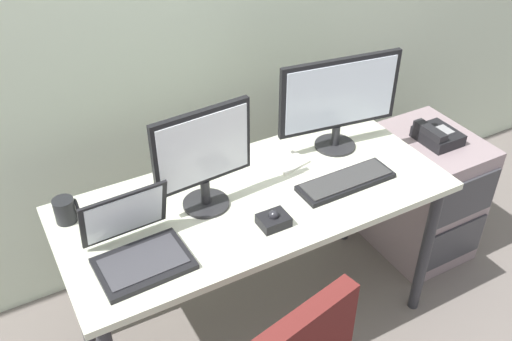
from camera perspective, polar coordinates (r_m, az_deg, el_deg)
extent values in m
plane|color=slate|center=(2.77, 0.00, -14.98)|extent=(8.00, 8.00, 0.00)
cube|color=beige|center=(2.24, 0.00, -2.81)|extent=(1.55, 0.69, 0.03)
cylinder|color=#2D2D33|center=(2.68, 16.71, -7.74)|extent=(0.05, 0.05, 0.73)
cylinder|color=#2D2D33|center=(2.54, -17.78, -10.79)|extent=(0.05, 0.05, 0.73)
cylinder|color=#2D2D33|center=(2.99, 9.42, -1.40)|extent=(0.05, 0.05, 0.73)
cube|color=gray|center=(3.05, 16.37, -2.27)|extent=(0.42, 0.52, 0.67)
cube|color=#38383D|center=(2.83, 20.45, -2.75)|extent=(0.38, 0.01, 0.23)
cube|color=#38383D|center=(3.01, 19.35, -6.98)|extent=(0.38, 0.01, 0.23)
cube|color=black|center=(2.84, 17.84, 3.33)|extent=(0.17, 0.20, 0.06)
cube|color=black|center=(2.78, 17.12, 3.83)|extent=(0.05, 0.18, 0.04)
cube|color=gray|center=(2.83, 18.38, 3.86)|extent=(0.07, 0.08, 0.01)
cylinder|color=#262628|center=(2.54, 7.93, 2.56)|extent=(0.18, 0.18, 0.01)
cylinder|color=#262628|center=(2.52, 8.03, 3.54)|extent=(0.04, 0.04, 0.09)
cube|color=black|center=(2.42, 8.43, 7.67)|extent=(0.54, 0.10, 0.32)
cube|color=silver|center=(2.40, 8.58, 7.52)|extent=(0.50, 0.07, 0.28)
cylinder|color=#262628|center=(2.19, -5.05, -3.30)|extent=(0.18, 0.18, 0.01)
cylinder|color=#262628|center=(2.16, -5.13, -2.13)|extent=(0.04, 0.04, 0.10)
cube|color=black|center=(2.04, -5.42, 2.35)|extent=(0.39, 0.05, 0.30)
cube|color=white|center=(2.03, -5.23, 2.17)|extent=(0.36, 0.03, 0.26)
cube|color=black|center=(2.31, 9.04, -1.13)|extent=(0.41, 0.14, 0.02)
cube|color=#353535|center=(2.31, 9.07, -0.85)|extent=(0.38, 0.12, 0.01)
cube|color=black|center=(1.97, -11.25, -9.20)|extent=(0.32, 0.23, 0.02)
cube|color=#38383D|center=(1.96, -11.29, -8.95)|extent=(0.28, 0.18, 0.00)
cube|color=black|center=(2.00, -13.13, -4.34)|extent=(0.31, 0.08, 0.21)
cube|color=silver|center=(1.99, -13.07, -4.43)|extent=(0.27, 0.07, 0.19)
cube|color=black|center=(2.09, 1.78, -5.06)|extent=(0.11, 0.09, 0.04)
sphere|color=#232328|center=(2.07, 1.79, -4.51)|extent=(0.04, 0.04, 0.04)
cylinder|color=black|center=(2.20, -18.70, -3.83)|extent=(0.08, 0.08, 0.10)
torus|color=black|center=(2.20, -17.63, -3.46)|extent=(0.01, 0.06, 0.06)
cube|color=white|center=(2.44, 2.52, 1.30)|extent=(0.19, 0.24, 0.01)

